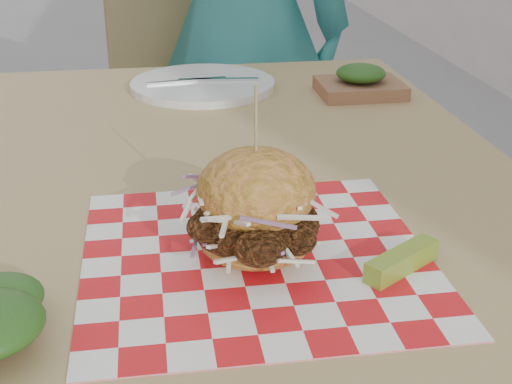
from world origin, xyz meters
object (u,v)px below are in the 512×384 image
at_px(patio_chair, 177,92).
at_px(sandwich, 256,212).
at_px(patio_table, 231,227).
at_px(diner, 242,21).

bearing_deg(patio_chair, sandwich, -101.21).
distance_m(patio_table, patio_chair, 1.10).
bearing_deg(diner, sandwich, 105.40).
relative_size(diner, patio_chair, 1.63).
xyz_separation_m(diner, patio_chair, (-0.17, 0.14, -0.22)).
bearing_deg(patio_table, diner, 81.25).
bearing_deg(sandwich, diner, 82.89).
bearing_deg(sandwich, patio_table, 89.90).
relative_size(patio_table, patio_chair, 1.26).
height_order(diner, patio_chair, diner).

